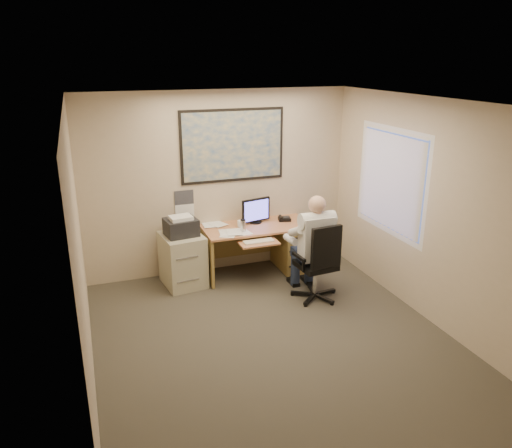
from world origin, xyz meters
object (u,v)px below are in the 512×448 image
object	(u,v)px
desk	(277,242)
office_chair	(317,277)
person	(315,248)
filing_cabinet	(182,255)

from	to	relation	value
desk	office_chair	world-z (taller)	desk
desk	person	bearing A→B (deg)	-83.02
filing_cabinet	person	bearing A→B (deg)	-39.29
desk	filing_cabinet	world-z (taller)	desk
person	office_chair	bearing A→B (deg)	-92.97
desk	person	world-z (taller)	person
office_chair	person	xyz separation A→B (m)	(0.00, 0.08, 0.40)
office_chair	person	distance (m)	0.41
filing_cabinet	person	world-z (taller)	person
office_chair	filing_cabinet	bearing A→B (deg)	140.61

